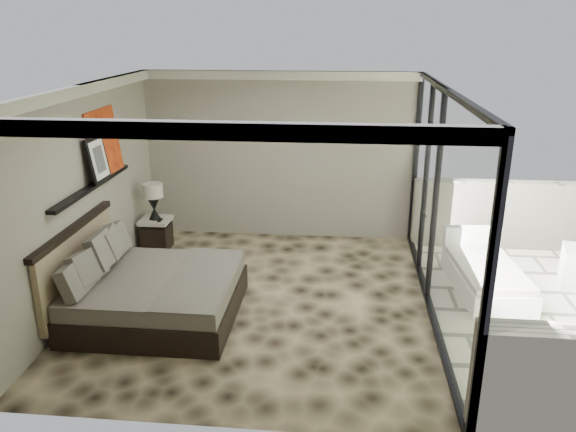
# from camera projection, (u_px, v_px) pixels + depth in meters

# --- Properties ---
(floor) EXTENTS (5.00, 5.00, 0.00)m
(floor) POSITION_uv_depth(u_px,v_px,m) (259.00, 301.00, 7.50)
(floor) COLOR black
(floor) RESTS_ON ground
(ceiling) EXTENTS (4.50, 5.00, 0.02)m
(ceiling) POSITION_uv_depth(u_px,v_px,m) (255.00, 88.00, 6.60)
(ceiling) COLOR silver
(ceiling) RESTS_ON back_wall
(back_wall) EXTENTS (4.50, 0.02, 2.80)m
(back_wall) POSITION_uv_depth(u_px,v_px,m) (279.00, 157.00, 9.39)
(back_wall) COLOR gray
(back_wall) RESTS_ON floor
(left_wall) EXTENTS (0.02, 5.00, 2.80)m
(left_wall) POSITION_uv_depth(u_px,v_px,m) (86.00, 196.00, 7.26)
(left_wall) COLOR gray
(left_wall) RESTS_ON floor
(glass_wall) EXTENTS (0.08, 5.00, 2.80)m
(glass_wall) POSITION_uv_depth(u_px,v_px,m) (439.00, 206.00, 6.84)
(glass_wall) COLOR white
(glass_wall) RESTS_ON floor
(terrace_slab) EXTENTS (3.00, 5.00, 0.12)m
(terrace_slab) POSITION_uv_depth(u_px,v_px,m) (549.00, 318.00, 7.17)
(terrace_slab) COLOR #BDB8A1
(terrace_slab) RESTS_ON ground
(picture_ledge) EXTENTS (0.12, 2.20, 0.05)m
(picture_ledge) POSITION_uv_depth(u_px,v_px,m) (93.00, 186.00, 7.31)
(picture_ledge) COLOR black
(picture_ledge) RESTS_ON left_wall
(bed) EXTENTS (2.02, 1.96, 1.12)m
(bed) POSITION_uv_depth(u_px,v_px,m) (149.00, 291.00, 7.03)
(bed) COLOR black
(bed) RESTS_ON floor
(nightstand) EXTENTS (0.58, 0.58, 0.47)m
(nightstand) POSITION_uv_depth(u_px,v_px,m) (157.00, 235.00, 9.17)
(nightstand) COLOR black
(nightstand) RESTS_ON floor
(table_lamp) EXTENTS (0.32, 0.32, 0.59)m
(table_lamp) POSITION_uv_depth(u_px,v_px,m) (153.00, 197.00, 8.94)
(table_lamp) COLOR black
(table_lamp) RESTS_ON nightstand
(abstract_canvas) EXTENTS (0.13, 0.90, 0.90)m
(abstract_canvas) POSITION_uv_depth(u_px,v_px,m) (104.00, 142.00, 7.65)
(abstract_canvas) COLOR #B3330F
(abstract_canvas) RESTS_ON picture_ledge
(framed_print) EXTENTS (0.11, 0.50, 0.60)m
(framed_print) POSITION_uv_depth(u_px,v_px,m) (98.00, 159.00, 7.35)
(framed_print) COLOR black
(framed_print) RESTS_ON picture_ledge
(lounger) EXTENTS (0.98, 1.74, 0.66)m
(lounger) POSITION_uv_depth(u_px,v_px,m) (485.00, 275.00, 7.78)
(lounger) COLOR white
(lounger) RESTS_ON terrace_slab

